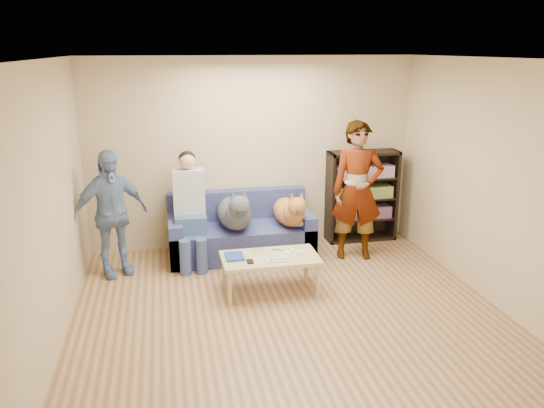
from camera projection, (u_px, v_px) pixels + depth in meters
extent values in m
plane|color=brown|center=(296.00, 328.00, 5.30)|extent=(5.00, 5.00, 0.00)
plane|color=white|center=(300.00, 59.00, 4.56)|extent=(5.00, 5.00, 0.00)
plane|color=tan|center=(253.00, 153.00, 7.28)|extent=(4.50, 0.00, 4.50)
plane|color=tan|center=(426.00, 346.00, 2.59)|extent=(4.50, 0.00, 4.50)
plane|color=tan|center=(42.00, 219.00, 4.49)|extent=(0.00, 5.00, 5.00)
plane|color=tan|center=(513.00, 191.00, 5.37)|extent=(0.00, 5.00, 5.00)
ellipsoid|color=#AEAFB3|center=(297.00, 220.00, 7.01)|extent=(0.41, 0.35, 0.14)
imported|color=gray|center=(357.00, 191.00, 6.87)|extent=(0.73, 0.55, 1.82)
imported|color=#7186B6|center=(111.00, 214.00, 6.36)|extent=(0.99, 0.72, 1.56)
cube|color=silver|center=(348.00, 183.00, 6.59)|extent=(0.06, 0.13, 0.03)
cube|color=#1C3E9D|center=(234.00, 256.00, 5.98)|extent=(0.20, 0.26, 0.03)
cube|color=silver|center=(276.00, 259.00, 5.93)|extent=(0.26, 0.20, 0.02)
cube|color=#B9B194|center=(278.00, 257.00, 5.95)|extent=(0.22, 0.17, 0.01)
cube|color=silver|center=(258.00, 251.00, 6.10)|extent=(0.11, 0.06, 0.05)
cube|color=white|center=(292.00, 250.00, 6.16)|extent=(0.04, 0.13, 0.03)
cube|color=white|center=(300.00, 252.00, 6.10)|extent=(0.09, 0.06, 0.03)
cylinder|color=white|center=(288.00, 255.00, 6.03)|extent=(0.07, 0.07, 0.02)
cylinder|color=white|center=(286.00, 252.00, 6.11)|extent=(0.07, 0.07, 0.02)
cylinder|color=#C9671C|center=(271.00, 262.00, 5.86)|extent=(0.13, 0.06, 0.01)
cylinder|color=black|center=(277.00, 250.00, 6.21)|extent=(0.13, 0.08, 0.01)
cube|color=black|center=(250.00, 261.00, 5.85)|extent=(0.07, 0.12, 0.02)
cube|color=#515B93|center=(241.00, 240.00, 7.12)|extent=(1.90, 0.85, 0.42)
cube|color=#515B93|center=(237.00, 204.00, 7.32)|extent=(1.90, 0.18, 0.40)
cube|color=#515B93|center=(176.00, 239.00, 6.93)|extent=(0.18, 0.85, 0.58)
cube|color=#515B93|center=(303.00, 230.00, 7.26)|extent=(0.18, 0.85, 0.58)
cube|color=#426292|center=(190.00, 223.00, 6.82)|extent=(0.40, 0.38, 0.22)
cylinder|color=#3F4D8B|center=(185.00, 259.00, 6.50)|extent=(0.14, 0.14, 0.47)
cylinder|color=#3F568B|center=(202.00, 257.00, 6.54)|extent=(0.14, 0.14, 0.47)
cube|color=silver|center=(189.00, 192.00, 6.81)|extent=(0.40, 0.24, 0.58)
sphere|color=tan|center=(187.00, 161.00, 6.69)|extent=(0.21, 0.21, 0.21)
ellipsoid|color=black|center=(187.00, 158.00, 6.71)|extent=(0.22, 0.22, 0.19)
ellipsoid|color=#4C4D56|center=(234.00, 213.00, 6.96)|extent=(0.43, 0.91, 0.38)
sphere|color=#53575E|center=(238.00, 214.00, 6.63)|extent=(0.33, 0.33, 0.33)
sphere|color=#4C4E56|center=(239.00, 206.00, 6.43)|extent=(0.26, 0.26, 0.26)
cube|color=black|center=(241.00, 212.00, 6.32)|extent=(0.08, 0.13, 0.08)
cone|color=#494C52|center=(233.00, 195.00, 6.40)|extent=(0.08, 0.08, 0.13)
cone|color=#484A51|center=(244.00, 194.00, 6.42)|extent=(0.08, 0.08, 0.13)
cylinder|color=#474951|center=(230.00, 207.00, 7.37)|extent=(0.05, 0.30, 0.17)
ellipsoid|color=#C3873B|center=(288.00, 212.00, 7.09)|extent=(0.38, 0.79, 0.33)
sphere|color=#C36B3B|center=(294.00, 213.00, 6.79)|extent=(0.29, 0.29, 0.29)
sphere|color=#A97A33|center=(297.00, 207.00, 6.60)|extent=(0.23, 0.23, 0.23)
cube|color=#522E1C|center=(299.00, 212.00, 6.50)|extent=(0.07, 0.11, 0.07)
cone|color=#BF5E3A|center=(292.00, 197.00, 6.57)|extent=(0.07, 0.07, 0.11)
cone|color=#C1833B|center=(302.00, 196.00, 6.60)|extent=(0.07, 0.07, 0.11)
cylinder|color=#B25836|center=(282.00, 206.00, 7.47)|extent=(0.04, 0.26, 0.15)
cube|color=#D7C084|center=(270.00, 258.00, 6.02)|extent=(1.10, 0.60, 0.04)
cylinder|color=#D6BF83|center=(230.00, 288.00, 5.75)|extent=(0.05, 0.05, 0.38)
cylinder|color=tan|center=(318.00, 280.00, 5.94)|extent=(0.05, 0.05, 0.38)
cylinder|color=tan|center=(224.00, 270.00, 6.22)|extent=(0.05, 0.05, 0.38)
cylinder|color=tan|center=(306.00, 263.00, 6.41)|extent=(0.05, 0.05, 0.38)
cube|color=black|center=(330.00, 198.00, 7.50)|extent=(0.04, 0.34, 1.30)
cube|color=black|center=(393.00, 194.00, 7.69)|extent=(0.04, 0.34, 1.30)
cube|color=black|center=(364.00, 153.00, 7.42)|extent=(1.00, 0.34, 0.04)
cube|color=black|center=(360.00, 237.00, 7.78)|extent=(1.00, 0.34, 0.04)
cube|color=black|center=(358.00, 193.00, 7.75)|extent=(1.00, 0.02, 1.30)
cube|color=black|center=(361.00, 218.00, 7.69)|extent=(0.94, 0.32, 0.03)
cube|color=black|center=(362.00, 198.00, 7.61)|extent=(0.94, 0.32, 0.02)
cube|color=black|center=(363.00, 178.00, 7.52)|extent=(0.94, 0.32, 0.02)
cube|color=#B23333|center=(361.00, 212.00, 7.65)|extent=(0.84, 0.24, 0.17)
cube|color=gold|center=(362.00, 192.00, 7.56)|extent=(0.84, 0.24, 0.17)
cube|color=#994C99|center=(364.00, 171.00, 7.48)|extent=(0.84, 0.24, 0.17)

